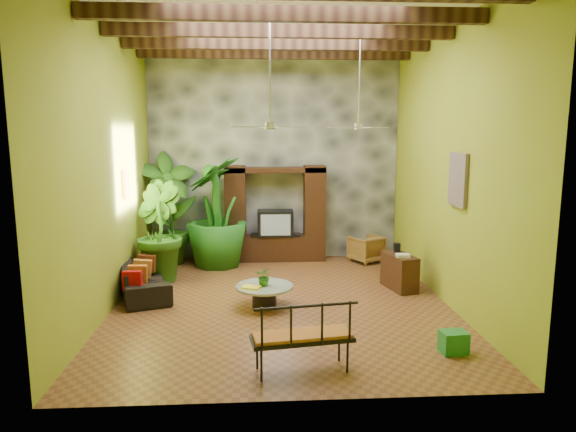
{
  "coord_description": "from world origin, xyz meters",
  "views": [
    {
      "loc": [
        -0.43,
        -9.04,
        3.12
      ],
      "look_at": [
        0.13,
        0.2,
        1.58
      ],
      "focal_mm": 32.0,
      "sensor_mm": 36.0,
      "label": 1
    }
  ],
  "objects": [
    {
      "name": "stone_accent_wall",
      "position": [
        0.0,
        3.44,
        2.5
      ],
      "size": [
        5.98,
        0.1,
        4.98
      ],
      "primitive_type": "cube",
      "color": "#3D3F46",
      "rests_on": "ground"
    },
    {
      "name": "ceiling",
      "position": [
        0.0,
        0.0,
        5.0
      ],
      "size": [
        6.0,
        7.0,
        0.02
      ],
      "primitive_type": "cube",
      "color": "silver",
      "rests_on": "back_wall"
    },
    {
      "name": "tall_plant_c",
      "position": [
        -1.36,
        2.68,
        1.27
      ],
      "size": [
        1.82,
        1.82,
        2.55
      ],
      "primitive_type": "imported",
      "rotation": [
        0.0,
        0.0,
        4.38
      ],
      "color": "#20681B",
      "rests_on": "ground"
    },
    {
      "name": "green_bin",
      "position": [
        2.33,
        -2.33,
        0.16
      ],
      "size": [
        0.39,
        0.31,
        0.32
      ],
      "primitive_type": "cube",
      "rotation": [
        0.0,
        0.0,
        0.1
      ],
      "color": "#1F773E",
      "rests_on": "ground"
    },
    {
      "name": "tall_plant_b",
      "position": [
        -2.51,
        1.58,
        1.05
      ],
      "size": [
        1.41,
        1.47,
        2.09
      ],
      "primitive_type": "imported",
      "rotation": [
        0.0,
        0.0,
        2.15
      ],
      "color": "#2C661B",
      "rests_on": "ground"
    },
    {
      "name": "iron_bench",
      "position": [
        0.14,
        -2.82,
        0.55
      ],
      "size": [
        1.38,
        0.68,
        0.57
      ],
      "rotation": [
        0.0,
        0.0,
        0.15
      ],
      "color": "black",
      "rests_on": "ground"
    },
    {
      "name": "right_wall",
      "position": [
        3.0,
        0.0,
        2.5
      ],
      "size": [
        0.02,
        7.0,
        5.0
      ],
      "primitive_type": "cube",
      "color": "olive",
      "rests_on": "ground"
    },
    {
      "name": "wicker_armchair",
      "position": [
        2.18,
        2.85,
        0.32
      ],
      "size": [
        0.94,
        0.95,
        0.64
      ],
      "primitive_type": "imported",
      "rotation": [
        0.0,
        0.0,
        3.66
      ],
      "color": "olive",
      "rests_on": "ground"
    },
    {
      "name": "tall_plant_a",
      "position": [
        -2.48,
        2.88,
        1.32
      ],
      "size": [
        1.67,
        1.45,
        2.65
      ],
      "primitive_type": "imported",
      "rotation": [
        0.0,
        0.0,
        0.44
      ],
      "color": "#295D18",
      "rests_on": "ground"
    },
    {
      "name": "wall_art_mask",
      "position": [
        -2.96,
        1.0,
        2.1
      ],
      "size": [
        0.06,
        0.32,
        0.55
      ],
      "primitive_type": "cube",
      "color": "yellow",
      "rests_on": "left_wall"
    },
    {
      "name": "sofa",
      "position": [
        -2.65,
        0.67,
        0.3
      ],
      "size": [
        1.43,
        2.22,
        0.6
      ],
      "primitive_type": "imported",
      "rotation": [
        0.0,
        0.0,
        1.9
      ],
      "color": "black",
      "rests_on": "ground"
    },
    {
      "name": "ceiling_fan_front",
      "position": [
        -0.2,
        -0.4,
        3.4
      ],
      "size": [
        1.28,
        1.28,
        1.86
      ],
      "color": "#A9AAAE",
      "rests_on": "ceiling"
    },
    {
      "name": "coffee_table",
      "position": [
        -0.32,
        -0.24,
        0.26
      ],
      "size": [
        1.02,
        1.02,
        0.4
      ],
      "rotation": [
        0.0,
        0.0,
        0.17
      ],
      "color": "black",
      "rests_on": "ground"
    },
    {
      "name": "centerpiece_plant",
      "position": [
        -0.31,
        -0.25,
        0.57
      ],
      "size": [
        0.37,
        0.35,
        0.34
      ],
      "primitive_type": "imported",
      "rotation": [
        0.0,
        0.0,
        -0.3
      ],
      "color": "#225F19",
      "rests_on": "coffee_table"
    },
    {
      "name": "yellow_tray",
      "position": [
        -0.55,
        -0.39,
        0.42
      ],
      "size": [
        0.36,
        0.31,
        0.03
      ],
      "primitive_type": "cube",
      "rotation": [
        0.0,
        0.0,
        -0.36
      ],
      "color": "yellow",
      "rests_on": "coffee_table"
    },
    {
      "name": "side_console",
      "position": [
        2.38,
        0.67,
        0.35
      ],
      "size": [
        0.59,
        0.94,
        0.7
      ],
      "primitive_type": "cube",
      "rotation": [
        0.0,
        0.0,
        0.24
      ],
      "color": "#341D10",
      "rests_on": "ground"
    },
    {
      "name": "ceiling_fan_back",
      "position": [
        1.6,
        1.2,
        3.4
      ],
      "size": [
        1.28,
        1.28,
        1.86
      ],
      "color": "#A9AAAE",
      "rests_on": "ceiling"
    },
    {
      "name": "ground",
      "position": [
        0.0,
        0.0,
        0.0
      ],
      "size": [
        7.0,
        7.0,
        0.0
      ],
      "primitive_type": "plane",
      "color": "brown",
      "rests_on": "ground"
    },
    {
      "name": "wall_art_painting",
      "position": [
        2.96,
        -0.6,
        2.3
      ],
      "size": [
        0.06,
        0.7,
        0.9
      ],
      "primitive_type": "cube",
      "color": "#285E93",
      "rests_on": "right_wall"
    },
    {
      "name": "back_wall",
      "position": [
        0.0,
        3.5,
        2.5
      ],
      "size": [
        6.0,
        0.02,
        5.0
      ],
      "primitive_type": "cube",
      "color": "olive",
      "rests_on": "ground"
    },
    {
      "name": "entertainment_center",
      "position": [
        0.0,
        3.14,
        0.97
      ],
      "size": [
        2.4,
        0.55,
        2.3
      ],
      "color": "black",
      "rests_on": "ground"
    },
    {
      "name": "ceiling_beams",
      "position": [
        0.0,
        0.0,
        4.78
      ],
      "size": [
        5.95,
        5.36,
        0.22
      ],
      "color": "#3F2714",
      "rests_on": "ceiling"
    },
    {
      "name": "left_wall",
      "position": [
        -3.0,
        0.0,
        2.5
      ],
      "size": [
        0.02,
        7.0,
        5.0
      ],
      "primitive_type": "cube",
      "color": "olive",
      "rests_on": "ground"
    }
  ]
}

